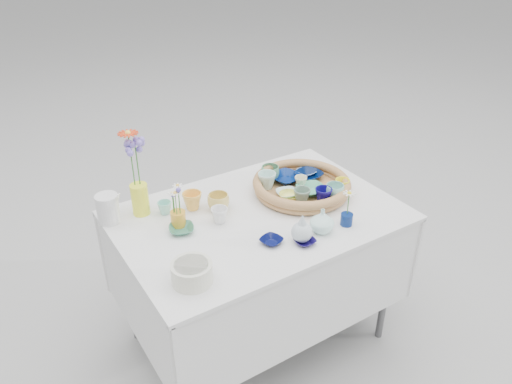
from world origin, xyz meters
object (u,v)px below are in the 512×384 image
display_table (258,336)px  wicker_tray (301,186)px  tall_vase_yellow (140,199)px  bud_vase_seafoam (322,221)px

display_table → wicker_tray: (0.28, 0.05, 0.80)m
tall_vase_yellow → wicker_tray: bearing=-18.4°
wicker_tray → bud_vase_seafoam: 0.34m
bud_vase_seafoam → display_table: bearing=120.1°
wicker_tray → tall_vase_yellow: bearing=161.6°
display_table → bud_vase_seafoam: bud_vase_seafoam is taller
wicker_tray → bud_vase_seafoam: bud_vase_seafoam is taller
display_table → tall_vase_yellow: size_ratio=8.58×
wicker_tray → tall_vase_yellow: size_ratio=3.23×
wicker_tray → display_table: bearing=-169.9°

